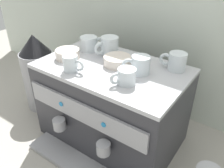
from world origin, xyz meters
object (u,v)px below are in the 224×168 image
object	(u,v)px
espresso_machine	(111,104)
ceramic_cup_1	(176,61)
ceramic_cup_3	(140,65)
ceramic_cup_5	(109,46)
ceramic_cup_2	(90,44)
ceramic_bowl_0	(68,54)
ceramic_cup_0	(126,76)
ceramic_bowl_1	(117,61)
ceramic_cup_4	(71,63)
coffee_grinder	(39,73)

from	to	relation	value
espresso_machine	ceramic_cup_1	xyz separation A→B (m)	(0.23, 0.14, 0.24)
espresso_machine	ceramic_cup_3	world-z (taller)	ceramic_cup_3
ceramic_cup_5	ceramic_cup_3	bearing A→B (deg)	-20.81
ceramic_cup_2	ceramic_bowl_0	size ratio (longest dim) A/B	1.01
ceramic_cup_0	ceramic_bowl_1	xyz separation A→B (m)	(-0.12, 0.11, -0.01)
ceramic_cup_3	ceramic_bowl_1	world-z (taller)	ceramic_cup_3
ceramic_cup_3	ceramic_cup_4	size ratio (longest dim) A/B	1.07
ceramic_cup_2	coffee_grinder	bearing A→B (deg)	-160.42
espresso_machine	ceramic_cup_3	size ratio (longest dim) A/B	6.12
espresso_machine	ceramic_cup_5	size ratio (longest dim) A/B	5.06
ceramic_cup_2	ceramic_cup_3	distance (m)	0.32
ceramic_cup_0	ceramic_cup_5	xyz separation A→B (m)	(-0.21, 0.18, 0.01)
ceramic_cup_5	ceramic_bowl_0	size ratio (longest dim) A/B	1.15
ceramic_cup_3	coffee_grinder	distance (m)	0.66
ceramic_cup_3	ceramic_cup_5	xyz separation A→B (m)	(-0.21, 0.08, 0.01)
ceramic_cup_0	ceramic_cup_3	bearing A→B (deg)	90.20
ceramic_bowl_0	ceramic_cup_4	bearing A→B (deg)	-37.99
espresso_machine	ceramic_cup_0	xyz separation A→B (m)	(0.12, -0.08, 0.23)
espresso_machine	ceramic_bowl_0	world-z (taller)	ceramic_bowl_0
ceramic_cup_1	ceramic_bowl_1	xyz separation A→B (m)	(-0.22, -0.11, -0.02)
ceramic_cup_4	ceramic_cup_2	bearing A→B (deg)	110.44
ceramic_cup_1	ceramic_cup_3	distance (m)	0.16
ceramic_cup_0	coffee_grinder	xyz separation A→B (m)	(-0.62, 0.06, -0.21)
ceramic_cup_4	ceramic_bowl_0	world-z (taller)	ceramic_cup_4
ceramic_cup_1	ceramic_cup_5	size ratio (longest dim) A/B	0.89
ceramic_bowl_0	ceramic_bowl_1	world-z (taller)	ceramic_bowl_0
ceramic_cup_0	ceramic_cup_2	bearing A→B (deg)	152.06
ceramic_cup_3	ceramic_bowl_1	bearing A→B (deg)	174.85
ceramic_cup_4	coffee_grinder	xyz separation A→B (m)	(-0.38, 0.10, -0.21)
ceramic_cup_1	ceramic_bowl_0	bearing A→B (deg)	-157.89
ceramic_bowl_0	ceramic_bowl_1	size ratio (longest dim) A/B	0.92
espresso_machine	coffee_grinder	xyz separation A→B (m)	(-0.49, -0.02, 0.02)
ceramic_bowl_0	espresso_machine	bearing A→B (deg)	11.60
ceramic_cup_2	ceramic_cup_3	xyz separation A→B (m)	(0.32, -0.07, 0.00)
ceramic_cup_2	ceramic_cup_3	world-z (taller)	ceramic_cup_3
ceramic_bowl_1	coffee_grinder	xyz separation A→B (m)	(-0.50, -0.05, -0.20)
espresso_machine	coffee_grinder	bearing A→B (deg)	-177.77
espresso_machine	ceramic_cup_4	bearing A→B (deg)	-132.93
ceramic_cup_1	ceramic_bowl_1	bearing A→B (deg)	-154.80
ceramic_cup_3	espresso_machine	bearing A→B (deg)	-169.92
ceramic_cup_1	coffee_grinder	size ratio (longest dim) A/B	0.25
ceramic_cup_2	ceramic_cup_3	size ratio (longest dim) A/B	1.07
espresso_machine	ceramic_cup_2	distance (m)	0.32
ceramic_cup_1	ceramic_bowl_0	size ratio (longest dim) A/B	1.02
ceramic_cup_3	ceramic_cup_5	size ratio (longest dim) A/B	0.83
espresso_machine	ceramic_cup_1	size ratio (longest dim) A/B	5.68
espresso_machine	ceramic_cup_5	xyz separation A→B (m)	(-0.09, 0.10, 0.24)
ceramic_cup_0	ceramic_bowl_0	xyz separation A→B (m)	(-0.34, 0.04, -0.01)
ceramic_cup_0	ceramic_cup_3	xyz separation A→B (m)	(-0.00, 0.10, 0.01)
espresso_machine	ceramic_cup_0	size ratio (longest dim) A/B	6.60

